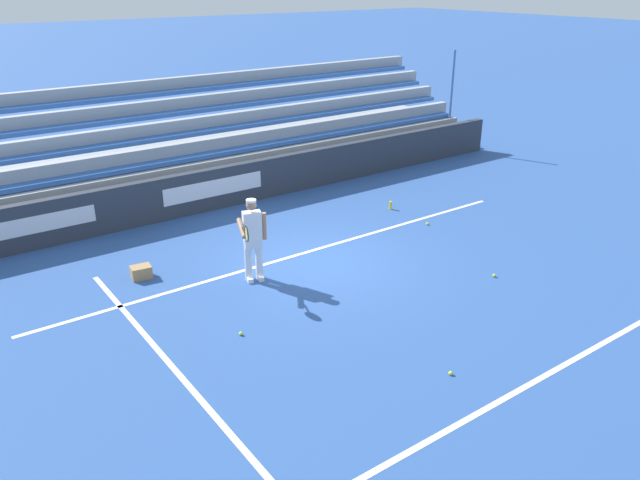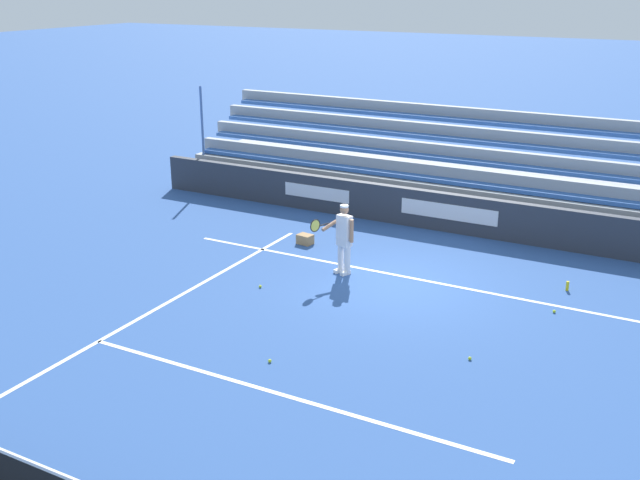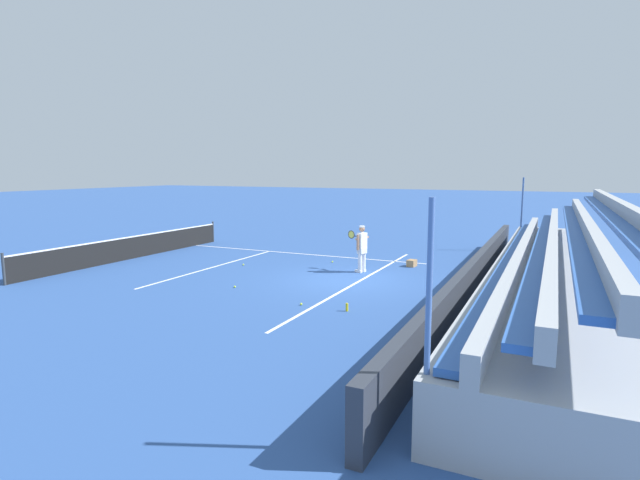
% 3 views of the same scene
% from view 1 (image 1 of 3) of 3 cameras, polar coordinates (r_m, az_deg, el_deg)
% --- Properties ---
extents(ground_plane, '(160.00, 160.00, 0.00)m').
position_cam_1_polar(ground_plane, '(13.51, -0.48, -1.97)').
color(ground_plane, '#2D5193').
extents(court_baseline_white, '(12.00, 0.10, 0.01)m').
position_cam_1_polar(court_baseline_white, '(13.88, -1.68, -1.25)').
color(court_baseline_white, white).
rests_on(court_baseline_white, ground).
extents(court_sideline_white, '(0.10, 12.00, 0.01)m').
position_cam_1_polar(court_sideline_white, '(8.80, -7.67, -17.73)').
color(court_sideline_white, white).
rests_on(court_sideline_white, ground).
extents(court_service_line_white, '(8.22, 0.10, 0.01)m').
position_cam_1_polar(court_service_line_white, '(10.13, 18.24, -12.64)').
color(court_service_line_white, white).
rests_on(court_service_line_white, ground).
extents(back_wall_sponsor_board, '(20.15, 0.25, 1.10)m').
position_cam_1_polar(back_wall_sponsor_board, '(16.73, -9.01, 4.80)').
color(back_wall_sponsor_board, '#2D333D').
rests_on(back_wall_sponsor_board, ground).
extents(bleacher_stand, '(19.14, 3.20, 3.40)m').
position_cam_1_polar(bleacher_stand, '(18.61, -12.20, 7.13)').
color(bleacher_stand, '#9EA3A8').
rests_on(bleacher_stand, ground).
extents(tennis_player, '(0.80, 0.94, 1.71)m').
position_cam_1_polar(tennis_player, '(12.43, -6.18, 0.09)').
color(tennis_player, silver).
rests_on(tennis_player, ground).
extents(ball_box_cardboard, '(0.44, 0.35, 0.26)m').
position_cam_1_polar(ball_box_cardboard, '(13.25, -16.03, -2.84)').
color(ball_box_cardboard, '#A87F51').
rests_on(ball_box_cardboard, ground).
extents(tennis_ball_near_player, '(0.07, 0.07, 0.07)m').
position_cam_1_polar(tennis_ball_near_player, '(13.31, 15.64, -3.14)').
color(tennis_ball_near_player, '#CCE533').
rests_on(tennis_ball_near_player, ground).
extents(tennis_ball_toward_net, '(0.07, 0.07, 0.07)m').
position_cam_1_polar(tennis_ball_toward_net, '(10.09, 11.86, -11.83)').
color(tennis_ball_toward_net, '#CCE533').
rests_on(tennis_ball_toward_net, ground).
extents(tennis_ball_stray_back, '(0.07, 0.07, 0.07)m').
position_cam_1_polar(tennis_ball_stray_back, '(15.69, 9.79, 1.49)').
color(tennis_ball_stray_back, '#CCE533').
rests_on(tennis_ball_stray_back, ground).
extents(tennis_ball_by_box, '(0.07, 0.07, 0.07)m').
position_cam_1_polar(tennis_ball_by_box, '(10.93, -7.25, -8.48)').
color(tennis_ball_by_box, '#CCE533').
rests_on(tennis_ball_by_box, ground).
extents(water_bottle, '(0.07, 0.07, 0.22)m').
position_cam_1_polar(water_bottle, '(16.58, 6.47, 3.17)').
color(water_bottle, yellow).
rests_on(water_bottle, ground).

